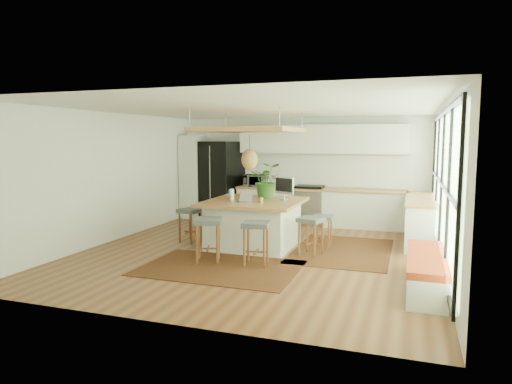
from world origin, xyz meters
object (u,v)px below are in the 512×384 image
at_px(fridge, 221,185).
at_px(stool_right_front, 311,236).
at_px(stool_near_right, 256,245).
at_px(laptop, 243,196).
at_px(microwave, 255,179).
at_px(island, 254,223).
at_px(stool_right_back, 323,230).
at_px(stool_near_left, 208,242).
at_px(island_plant, 267,184).
at_px(stool_left_side, 191,225).
at_px(monitor, 284,187).

xyz_separation_m(fridge, stool_right_front, (3.11, -3.03, -0.57)).
bearing_deg(stool_right_front, fridge, 135.76).
distance_m(fridge, stool_near_right, 4.68).
bearing_deg(laptop, microwave, 124.13).
xyz_separation_m(island, stool_near_right, (0.49, -1.29, -0.11)).
bearing_deg(stool_right_front, stool_right_back, 81.91).
bearing_deg(stool_near_left, island_plant, 76.37).
xyz_separation_m(stool_near_right, microwave, (-1.39, 3.93, 0.76)).
xyz_separation_m(stool_near_left, stool_left_side, (-1.00, 1.30, 0.00)).
bearing_deg(stool_near_left, monitor, 61.25).
relative_size(fridge, stool_near_left, 2.68).
bearing_deg(stool_left_side, monitor, 10.99).
bearing_deg(stool_near_right, monitor, 87.84).
xyz_separation_m(fridge, island_plant, (1.98, -2.16, 0.29)).
distance_m(stool_near_right, microwave, 4.24).
bearing_deg(stool_left_side, stool_near_left, -52.41).
bearing_deg(stool_left_side, island_plant, 23.24).
relative_size(stool_near_left, laptop, 2.57).
relative_size(stool_right_back, laptop, 2.13).
xyz_separation_m(stool_right_front, stool_right_back, (0.10, 0.67, 0.00)).
height_order(stool_near_right, laptop, laptop).
height_order(microwave, island_plant, island_plant).
relative_size(fridge, monitor, 4.19).
bearing_deg(monitor, stool_near_right, -63.09).
distance_m(fridge, island_plant, 2.94).
xyz_separation_m(stool_right_back, monitor, (-0.78, -0.06, 0.83)).
distance_m(fridge, laptop, 3.54).
distance_m(laptop, microwave, 3.11).
bearing_deg(island_plant, microwave, 115.40).
bearing_deg(stool_near_left, island, 75.11).
height_order(stool_near_right, microwave, microwave).
height_order(island, stool_right_front, island).
xyz_separation_m(stool_left_side, microwave, (0.47, 2.73, 0.76)).
bearing_deg(island, stool_near_left, -104.89).
relative_size(laptop, monitor, 0.61).
bearing_deg(microwave, stool_near_right, -75.09).
relative_size(stool_right_front, monitor, 1.42).
xyz_separation_m(fridge, island, (1.88, -2.70, -0.46)).
xyz_separation_m(laptop, monitor, (0.65, 0.64, 0.14)).
xyz_separation_m(island, stool_right_front, (1.23, -0.33, -0.11)).
relative_size(fridge, stool_left_side, 2.95).
distance_m(fridge, monitor, 3.44).
xyz_separation_m(fridge, stool_near_left, (1.51, -4.09, -0.57)).
distance_m(stool_near_left, laptop, 1.27).
bearing_deg(stool_near_right, stool_right_front, 52.45).
bearing_deg(stool_right_front, monitor, 138.13).
relative_size(island, stool_right_front, 2.62).
relative_size(fridge, microwave, 3.78).
relative_size(stool_near_right, laptop, 2.47).
bearing_deg(laptop, island, 93.44).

